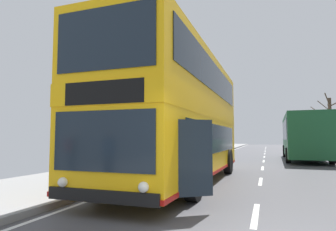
# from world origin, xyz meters

# --- Properties ---
(double_decker_bus_main) EXTENTS (3.24, 10.22, 4.44)m
(double_decker_bus_main) POSITION_xyz_m (-2.65, 6.23, 2.32)
(double_decker_bus_main) COLOR #F4B20F
(double_decker_bus_main) RESTS_ON ground
(background_bus_far_lane) EXTENTS (2.87, 10.27, 3.12)m
(background_bus_far_lane) POSITION_xyz_m (2.74, 19.18, 1.70)
(background_bus_far_lane) COLOR #19512D
(background_bus_far_lane) RESTS_ON ground
(bare_tree_far_00) EXTENTS (3.62, 1.69, 5.83)m
(bare_tree_far_00) POSITION_xyz_m (6.25, 28.71, 3.11)
(bare_tree_far_00) COLOR #4C3D2D
(bare_tree_far_00) RESTS_ON ground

